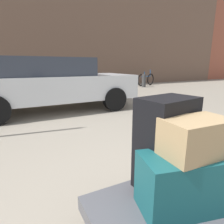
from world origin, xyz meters
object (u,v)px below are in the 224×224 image
duffel_bag_tan_topmost_pile (196,137)px  bicycle_leaning (146,80)px  duffel_bag_teal_rear_right (191,181)px  bollard_kerb_far (144,81)px  suitcase_black_front_right (165,143)px  parked_car (52,83)px  bollard_kerb_mid (115,82)px  bollard_kerb_near (94,83)px  luggage_cart (193,209)px

duffel_bag_tan_topmost_pile → bicycle_leaning: bicycle_leaning is taller
duffel_bag_teal_rear_right → bollard_kerb_far: size_ratio=0.89×
duffel_bag_tan_topmost_pile → bollard_kerb_far: bearing=58.1°
duffel_bag_teal_rear_right → bollard_kerb_far: 10.06m
suitcase_black_front_right → duffel_bag_tan_topmost_pile: (-0.00, -0.25, 0.14)m
parked_car → bollard_kerb_mid: size_ratio=5.91×
bicycle_leaning → bollard_kerb_mid: bicycle_leaning is taller
bollard_kerb_near → duffel_bag_tan_topmost_pile: bearing=-107.7°
bollard_kerb_mid → duffel_bag_teal_rear_right: bearing=-115.0°
duffel_bag_tan_topmost_pile → bollard_kerb_mid: 9.12m
bicycle_leaning → bollard_kerb_far: bicycle_leaning is taller
duffel_bag_teal_rear_right → luggage_cart: bearing=26.1°
luggage_cart → bollard_kerb_mid: 9.07m
duffel_bag_teal_rear_right → bollard_kerb_mid: size_ratio=0.89×
bollard_kerb_far → luggage_cart: bearing=-124.6°
luggage_cart → parked_car: (-0.07, 4.65, 0.49)m
duffel_bag_teal_rear_right → parked_car: parked_car is taller
duffel_bag_tan_topmost_pile → bollard_kerb_mid: size_ratio=0.56×
parked_car → bollard_kerb_far: size_ratio=5.91×
bollard_kerb_near → bollard_kerb_mid: same height
luggage_cart → suitcase_black_front_right: suitcase_black_front_right is taller
duffel_bag_teal_rear_right → bicycle_leaning: bearing=68.1°
luggage_cart → bollard_kerb_far: bollard_kerb_far is taller
luggage_cart → bollard_kerb_mid: bollard_kerb_mid is taller
parked_car → bicycle_leaning: bearing=33.6°
suitcase_black_front_right → bollard_kerb_far: 9.85m
suitcase_black_front_right → bollard_kerb_mid: 8.89m
duffel_bag_teal_rear_right → parked_car: 4.67m
bollard_kerb_mid → bollard_kerb_far: size_ratio=1.00×
bicycle_leaning → duffel_bag_teal_rear_right: bearing=-125.7°
parked_car → bicycle_leaning: 7.70m
duffel_bag_teal_rear_right → bollard_kerb_mid: 9.11m
bollard_kerb_far → duffel_bag_teal_rear_right: bearing=-124.8°
luggage_cart → bicycle_leaning: 10.93m
suitcase_black_front_right → duffel_bag_tan_topmost_pile: 0.29m
bicycle_leaning → suitcase_black_front_right: bearing=-126.4°
parked_car → bollard_kerb_far: (5.75, 3.59, -0.40)m
bicycle_leaning → bollard_kerb_near: 3.82m
bollard_kerb_far → bollard_kerb_near: bearing=180.0°
bicycle_leaning → duffel_bag_tan_topmost_pile: bearing=-125.7°
bollard_kerb_near → bollard_kerb_mid: (1.22, 0.00, 0.00)m
bicycle_leaning → bollard_kerb_far: bearing=-134.6°
bollard_kerb_mid → suitcase_black_front_right: bearing=-115.7°
luggage_cart → parked_car: 4.68m
parked_car → bollard_kerb_near: size_ratio=5.91×
bollard_kerb_far → parked_car: bearing=-148.0°
duffel_bag_teal_rear_right → suitcase_black_front_right: bearing=102.6°
bollard_kerb_near → bollard_kerb_mid: size_ratio=1.00×
duffel_bag_tan_topmost_pile → duffel_bag_teal_rear_right: bearing=0.0°
duffel_bag_tan_topmost_pile → parked_car: 4.67m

